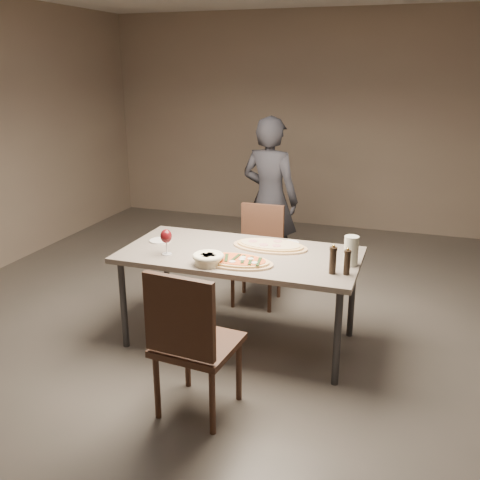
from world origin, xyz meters
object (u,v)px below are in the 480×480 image
(chair_near, at_px, (190,337))
(chair_far, at_px, (259,248))
(zucchini_pizza, at_px, (235,261))
(carafe, at_px, (351,251))
(bread_basket, at_px, (208,258))
(dining_table, at_px, (240,260))
(ham_pizza, at_px, (270,246))
(pepper_mill_left, at_px, (333,260))
(diner, at_px, (270,200))

(chair_near, height_order, chair_far, chair_near)
(zucchini_pizza, distance_m, carafe, 0.83)
(chair_far, bearing_deg, bread_basket, 87.42)
(zucchini_pizza, bearing_deg, dining_table, 94.20)
(ham_pizza, bearing_deg, chair_far, 114.15)
(dining_table, distance_m, bread_basket, 0.36)
(dining_table, xyz_separation_m, zucchini_pizza, (0.04, -0.23, 0.07))
(ham_pizza, distance_m, pepper_mill_left, 0.68)
(ham_pizza, height_order, chair_far, chair_far)
(pepper_mill_left, bearing_deg, diner, 119.16)
(bread_basket, relative_size, diner, 0.14)
(dining_table, bearing_deg, pepper_mill_left, -15.60)
(diner, bearing_deg, zucchini_pizza, 109.22)
(bread_basket, xyz_separation_m, pepper_mill_left, (0.87, 0.11, 0.05))
(ham_pizza, height_order, pepper_mill_left, pepper_mill_left)
(pepper_mill_left, distance_m, carafe, 0.23)
(dining_table, bearing_deg, ham_pizza, 45.36)
(dining_table, xyz_separation_m, carafe, (0.83, -0.00, 0.16))
(ham_pizza, xyz_separation_m, chair_near, (-0.15, -1.20, -0.21))
(carafe, distance_m, chair_near, 1.33)
(dining_table, relative_size, chair_near, 1.82)
(pepper_mill_left, bearing_deg, chair_far, 128.68)
(dining_table, xyz_separation_m, diner, (-0.16, 1.41, 0.13))
(diner, bearing_deg, dining_table, 108.72)
(carafe, bearing_deg, dining_table, 180.00)
(pepper_mill_left, distance_m, chair_far, 1.38)
(chair_far, distance_m, diner, 0.66)
(dining_table, relative_size, zucchini_pizza, 3.17)
(dining_table, height_order, pepper_mill_left, pepper_mill_left)
(pepper_mill_left, height_order, chair_near, chair_near)
(ham_pizza, distance_m, chair_far, 0.76)
(chair_near, height_order, diner, diner)
(dining_table, relative_size, carafe, 8.40)
(dining_table, bearing_deg, zucchini_pizza, -79.89)
(ham_pizza, bearing_deg, chair_near, -96.61)
(chair_far, bearing_deg, dining_table, 95.72)
(chair_far, bearing_deg, ham_pizza, 112.53)
(dining_table, height_order, ham_pizza, ham_pizza)
(chair_near, bearing_deg, zucchini_pizza, 94.55)
(chair_near, bearing_deg, pepper_mill_left, 54.24)
(zucchini_pizza, xyz_separation_m, diner, (-0.20, 1.63, 0.06))
(carafe, height_order, chair_far, carafe)
(bread_basket, distance_m, chair_far, 1.19)
(zucchini_pizza, relative_size, bread_basket, 2.51)
(diner, bearing_deg, chair_far, 108.54)
(chair_near, distance_m, chair_far, 1.86)
(carafe, bearing_deg, chair_near, -128.11)
(bread_basket, relative_size, pepper_mill_left, 1.08)
(zucchini_pizza, relative_size, ham_pizza, 0.96)
(carafe, xyz_separation_m, chair_near, (-0.80, -1.02, -0.30))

